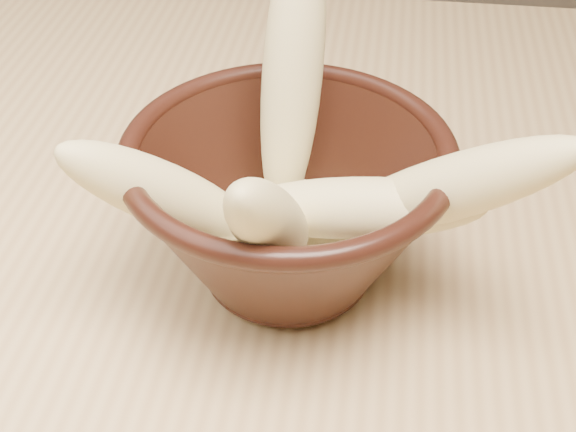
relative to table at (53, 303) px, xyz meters
name	(u,v)px	position (x,y,z in m)	size (l,w,h in m)	color
table	(53,303)	(0.00, 0.00, 0.00)	(1.20, 0.80, 0.75)	tan
bowl	(288,204)	(0.18, -0.03, 0.14)	(0.19, 0.19, 0.10)	black
milk_puddle	(288,237)	(0.18, -0.03, 0.11)	(0.11, 0.11, 0.01)	#FCF1CA
banana_upright	(293,73)	(0.18, 0.01, 0.20)	(0.04, 0.04, 0.18)	#E2D586
banana_left	(164,194)	(0.12, -0.06, 0.16)	(0.04, 0.04, 0.14)	#E2D586
banana_right	(443,190)	(0.27, -0.05, 0.17)	(0.04, 0.04, 0.17)	#E2D586
banana_across	(353,208)	(0.22, -0.04, 0.15)	(0.04, 0.04, 0.15)	#E2D586
banana_front	(270,223)	(0.18, -0.09, 0.17)	(0.04, 0.04, 0.14)	#E2D586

